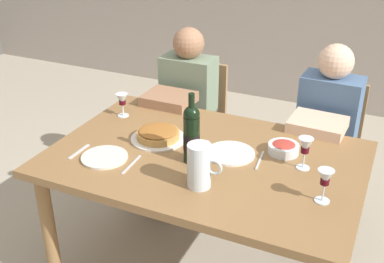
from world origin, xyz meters
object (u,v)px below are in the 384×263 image
(wine_glass_right_diner, at_px, (305,147))
(dinner_plate_left_setting, at_px, (105,157))
(wine_glass_left_diner, at_px, (325,179))
(dining_table, at_px, (205,172))
(chair_left, at_px, (196,117))
(water_pitcher, at_px, (199,168))
(diner_right, at_px, (321,141))
(wine_glass_centre, at_px, (122,100))
(chair_right, at_px, (328,142))
(diner_left, at_px, (181,115))
(baked_tart, at_px, (158,135))
(dinner_plate_right_setting, at_px, (230,153))
(salad_bowl, at_px, (283,148))
(wine_bottle, at_px, (192,134))

(wine_glass_right_diner, height_order, dinner_plate_left_setting, wine_glass_right_diner)
(wine_glass_left_diner, height_order, wine_glass_right_diner, wine_glass_right_diner)
(dining_table, xyz_separation_m, wine_glass_left_diner, (0.59, -0.15, 0.20))
(chair_left, bearing_deg, wine_glass_right_diner, 138.31)
(water_pitcher, distance_m, diner_right, 1.03)
(water_pitcher, relative_size, wine_glass_centre, 1.50)
(water_pitcher, relative_size, chair_right, 0.23)
(dining_table, bearing_deg, chair_left, 116.70)
(diner_left, bearing_deg, dinner_plate_left_setting, 91.49)
(baked_tart, xyz_separation_m, dinner_plate_right_setting, (0.39, 0.01, -0.02))
(dining_table, distance_m, diner_right, 0.81)
(water_pitcher, distance_m, baked_tart, 0.49)
(salad_bowl, distance_m, wine_glass_left_diner, 0.42)
(dining_table, xyz_separation_m, diner_left, (-0.45, 0.66, -0.05))
(dining_table, height_order, wine_glass_right_diner, wine_glass_right_diner)
(salad_bowl, distance_m, wine_glass_right_diner, 0.18)
(wine_glass_left_diner, xyz_separation_m, chair_left, (-1.04, 1.04, -0.37))
(dinner_plate_left_setting, relative_size, chair_right, 0.26)
(chair_right, xyz_separation_m, diner_right, (-0.01, -0.24, 0.12))
(water_pitcher, distance_m, wine_glass_centre, 0.84)
(wine_glass_centre, distance_m, dinner_plate_right_setting, 0.74)
(diner_right, bearing_deg, water_pitcher, 71.43)
(salad_bowl, xyz_separation_m, chair_right, (0.12, 0.73, -0.29))
(dining_table, relative_size, wine_glass_centre, 11.12)
(chair_left, bearing_deg, dining_table, 116.86)
(wine_bottle, relative_size, wine_glass_centre, 2.56)
(salad_bowl, bearing_deg, baked_tart, -168.29)
(chair_left, distance_m, chair_right, 0.90)
(dining_table, height_order, dinner_plate_left_setting, dinner_plate_left_setting)
(diner_left, xyz_separation_m, diner_right, (0.89, 0.02, 0.00))
(water_pitcher, height_order, wine_glass_right_diner, water_pitcher)
(wine_bottle, distance_m, dinner_plate_right_setting, 0.24)
(diner_right, bearing_deg, wine_glass_right_diner, 94.00)
(baked_tart, height_order, dinner_plate_left_setting, baked_tart)
(wine_glass_left_diner, relative_size, chair_right, 0.17)
(dining_table, distance_m, wine_bottle, 0.25)
(wine_glass_left_diner, relative_size, wine_glass_right_diner, 0.96)
(wine_glass_centre, xyz_separation_m, diner_left, (0.16, 0.43, -0.24))
(chair_right, bearing_deg, dinner_plate_left_setting, 54.95)
(salad_bowl, distance_m, dinner_plate_right_setting, 0.26)
(wine_bottle, relative_size, dinner_plate_right_setting, 1.43)
(salad_bowl, height_order, dinner_plate_right_setting, salad_bowl)
(wine_glass_centre, height_order, dinner_plate_right_setting, wine_glass_centre)
(water_pitcher, relative_size, dinner_plate_right_setting, 0.84)
(dining_table, height_order, salad_bowl, salad_bowl)
(water_pitcher, distance_m, salad_bowl, 0.51)
(baked_tart, bearing_deg, chair_left, 100.89)
(water_pitcher, height_order, wine_glass_centre, water_pitcher)
(wine_glass_right_diner, relative_size, chair_right, 0.18)
(chair_left, bearing_deg, diner_right, 166.36)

